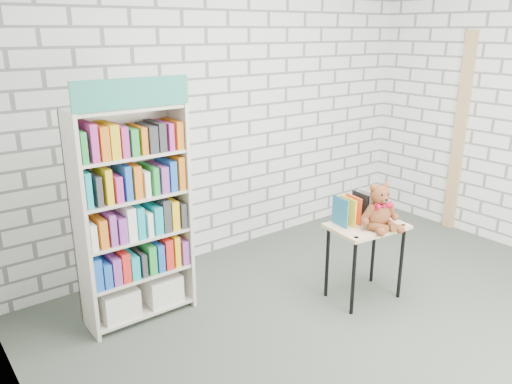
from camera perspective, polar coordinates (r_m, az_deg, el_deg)
ground at (r=3.87m, az=14.98°, el=-15.57°), size 4.50×4.50×0.00m
room_shell at (r=3.26m, az=17.55°, el=11.64°), size 4.52×4.02×2.81m
bookshelf at (r=3.73m, az=-13.86°, el=-2.50°), size 0.81×0.31×1.81m
display_table at (r=4.07m, az=12.47°, el=-4.83°), size 0.64×0.48×0.64m
table_books at (r=4.06m, az=11.76°, el=-1.62°), size 0.43×0.23×0.25m
teddy_bear at (r=3.95m, az=13.98°, el=-2.08°), size 0.32×0.32×0.35m
door_trim at (r=5.73m, az=22.23°, el=6.15°), size 0.05×0.12×2.10m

